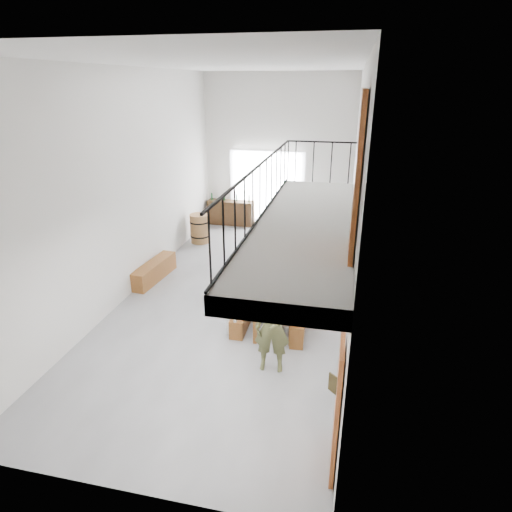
% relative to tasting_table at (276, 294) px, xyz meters
% --- Properties ---
extents(floor, '(12.00, 12.00, 0.00)m').
position_rel_tasting_table_xyz_m(floor, '(-1.21, 1.18, -0.71)').
color(floor, slate).
rests_on(floor, ground).
extents(room_walls, '(12.00, 12.00, 12.00)m').
position_rel_tasting_table_xyz_m(room_walls, '(-1.21, 1.18, 2.85)').
color(room_walls, silver).
rests_on(room_walls, ground).
extents(gateway_portal, '(2.80, 0.08, 2.80)m').
position_rel_tasting_table_xyz_m(gateway_portal, '(-1.61, 7.12, 0.69)').
color(gateway_portal, white).
rests_on(gateway_portal, ground).
extents(right_wall_decor, '(0.07, 8.28, 5.07)m').
position_rel_tasting_table_xyz_m(right_wall_decor, '(1.49, -0.68, 1.04)').
color(right_wall_decor, '#AE5525').
rests_on(right_wall_decor, ground).
extents(balcony, '(1.52, 5.62, 4.00)m').
position_rel_tasting_table_xyz_m(balcony, '(0.77, -1.94, 2.26)').
color(balcony, white).
rests_on(balcony, ground).
extents(tasting_table, '(1.12, 2.26, 0.79)m').
position_rel_tasting_table_xyz_m(tasting_table, '(0.00, 0.00, 0.00)').
color(tasting_table, brown).
rests_on(tasting_table, ground).
extents(bench_inner, '(0.32, 1.88, 0.43)m').
position_rel_tasting_table_xyz_m(bench_inner, '(-0.71, -0.03, -0.49)').
color(bench_inner, brown).
rests_on(bench_inner, ground).
extents(bench_wall, '(0.41, 2.20, 0.50)m').
position_rel_tasting_table_xyz_m(bench_wall, '(0.54, 0.05, -0.45)').
color(bench_wall, brown).
rests_on(bench_wall, ground).
extents(tableware, '(0.60, 1.77, 0.35)m').
position_rel_tasting_table_xyz_m(tableware, '(0.05, 0.07, 0.22)').
color(tableware, '#103217').
rests_on(tableware, tasting_table).
extents(side_bench, '(0.57, 1.86, 0.51)m').
position_rel_tasting_table_xyz_m(side_bench, '(-3.71, 1.52, -0.45)').
color(side_bench, brown).
rests_on(side_bench, ground).
extents(oak_barrel, '(0.67, 0.67, 0.99)m').
position_rel_tasting_table_xyz_m(oak_barrel, '(-3.46, 4.68, -0.21)').
color(oak_barrel, olive).
rests_on(oak_barrel, ground).
extents(serving_counter, '(1.77, 0.50, 0.93)m').
position_rel_tasting_table_xyz_m(serving_counter, '(-2.96, 6.83, -0.24)').
color(serving_counter, '#35210E').
rests_on(serving_counter, ground).
extents(counter_bottles, '(1.53, 0.11, 0.28)m').
position_rel_tasting_table_xyz_m(counter_bottles, '(-2.96, 6.82, 0.37)').
color(counter_bottles, '#103217').
rests_on(counter_bottles, serving_counter).
extents(guest_left_a, '(0.43, 0.64, 1.29)m').
position_rel_tasting_table_xyz_m(guest_left_a, '(-0.80, -0.65, -0.06)').
color(guest_left_a, silver).
rests_on(guest_left_a, ground).
extents(guest_left_b, '(0.42, 0.51, 1.21)m').
position_rel_tasting_table_xyz_m(guest_left_b, '(-0.83, -0.12, -0.10)').
color(guest_left_b, '#26747F').
rests_on(guest_left_b, ground).
extents(guest_left_c, '(0.55, 0.64, 1.14)m').
position_rel_tasting_table_xyz_m(guest_left_c, '(-0.79, 0.45, -0.14)').
color(guest_left_c, silver).
rests_on(guest_left_c, ground).
extents(guest_left_d, '(0.53, 0.80, 1.17)m').
position_rel_tasting_table_xyz_m(guest_left_d, '(-0.71, 0.98, -0.12)').
color(guest_left_d, '#26747F').
rests_on(guest_left_d, ground).
extents(guest_right_a, '(0.39, 0.68, 1.10)m').
position_rel_tasting_table_xyz_m(guest_right_a, '(0.61, -0.63, -0.16)').
color(guest_right_a, '#B11E35').
rests_on(guest_right_a, ground).
extents(guest_right_b, '(0.60, 1.04, 1.07)m').
position_rel_tasting_table_xyz_m(guest_right_b, '(0.64, 0.08, -0.17)').
color(guest_right_b, black).
rests_on(guest_right_b, ground).
extents(guest_right_c, '(0.53, 0.62, 1.09)m').
position_rel_tasting_table_xyz_m(guest_right_c, '(0.63, 0.77, -0.16)').
color(guest_right_c, silver).
rests_on(guest_right_c, ground).
extents(host_standing, '(0.71, 0.50, 1.84)m').
position_rel_tasting_table_xyz_m(host_standing, '(0.23, -1.74, 0.22)').
color(host_standing, brown).
rests_on(host_standing, ground).
extents(potted_plant, '(0.48, 0.45, 0.44)m').
position_rel_tasting_table_xyz_m(potted_plant, '(1.24, 1.57, -0.49)').
color(potted_plant, '#1D4E1E').
rests_on(potted_plant, ground).
extents(bicycle_near, '(1.69, 0.63, 0.88)m').
position_rel_tasting_table_xyz_m(bicycle_near, '(-0.77, 6.34, -0.27)').
color(bicycle_near, black).
rests_on(bicycle_near, ground).
extents(bicycle_far, '(1.63, 0.61, 0.95)m').
position_rel_tasting_table_xyz_m(bicycle_far, '(-0.34, 6.10, -0.23)').
color(bicycle_far, black).
rests_on(bicycle_far, ground).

